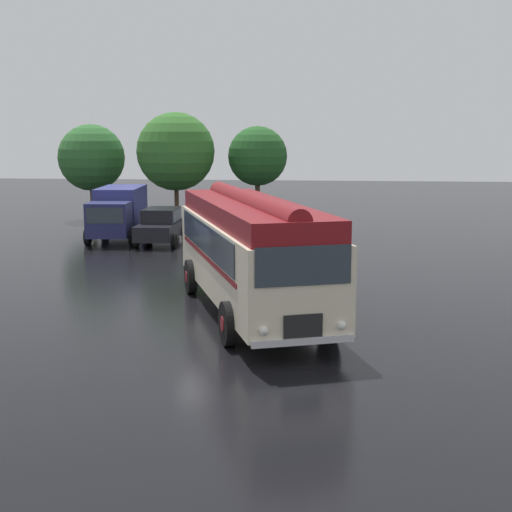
{
  "coord_description": "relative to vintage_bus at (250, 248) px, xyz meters",
  "views": [
    {
      "loc": [
        3.24,
        -20.28,
        5.1
      ],
      "look_at": [
        0.9,
        1.23,
        1.4
      ],
      "focal_mm": 50.0,
      "sensor_mm": 36.0,
      "label": 1
    }
  ],
  "objects": [
    {
      "name": "box_van",
      "position": [
        -8.21,
        14.09,
        -0.53
      ],
      "size": [
        2.73,
        5.92,
        2.5
      ],
      "color": "navy",
      "rests_on": "ground"
    },
    {
      "name": "car_mid_left",
      "position": [
        -2.78,
        13.1,
        -1.05
      ],
      "size": [
        2.12,
        4.28,
        1.66
      ],
      "color": "silver",
      "rests_on": "ground"
    },
    {
      "name": "ground_plane",
      "position": [
        -0.91,
        0.28,
        -1.89
      ],
      "size": [
        120.0,
        120.0,
        0.0
      ],
      "primitive_type": "plane",
      "color": "black"
    },
    {
      "name": "car_near_left",
      "position": [
        -5.75,
        12.73,
        -1.05
      ],
      "size": [
        2.04,
        4.24,
        1.66
      ],
      "color": "black",
      "rests_on": "ground"
    },
    {
      "name": "tree_left_of_centre",
      "position": [
        -6.6,
        20.37,
        2.24
      ],
      "size": [
        4.47,
        4.47,
        6.37
      ],
      "color": "#4C3823",
      "rests_on": "ground"
    },
    {
      "name": "tree_far_left",
      "position": [
        -12.04,
        21.62,
        1.86
      ],
      "size": [
        3.96,
        3.96,
        5.71
      ],
      "color": "#4C3823",
      "rests_on": "ground"
    },
    {
      "name": "vintage_bus",
      "position": [
        0.0,
        0.0,
        0.0
      ],
      "size": [
        5.78,
        10.31,
        3.49
      ],
      "color": "beige",
      "rests_on": "ground"
    },
    {
      "name": "car_mid_right",
      "position": [
        -0.18,
        13.41,
        -1.05
      ],
      "size": [
        2.21,
        4.32,
        1.66
      ],
      "color": "black",
      "rests_on": "ground"
    },
    {
      "name": "tree_centre",
      "position": [
        -2.08,
        21.26,
        1.93
      ],
      "size": [
        3.43,
        3.43,
        5.59
      ],
      "color": "#4C3823",
      "rests_on": "ground"
    }
  ]
}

